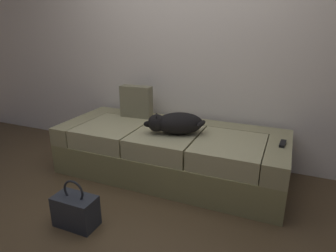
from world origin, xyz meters
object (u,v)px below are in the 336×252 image
Objects in this scene: tv_remote at (283,144)px; handbag at (76,210)px; dog_dark at (175,123)px; throw_pillow at (136,102)px; couch at (170,152)px.

tv_remote is 1.74m from handbag.
dog_dark is 0.68m from throw_pillow.
throw_pillow is at bearing 97.53° from handbag.
dog_dark is 3.73× the size of tv_remote.
tv_remote is at bearing 0.78° from couch.
dog_dark is at bearing 65.79° from handbag.
dog_dark reaches higher than handbag.
tv_remote is 1.55m from throw_pillow.
dog_dark is at bearing -44.26° from couch.
handbag is at bearing -82.47° from throw_pillow.
couch is at bearing -175.07° from tv_remote.
couch is at bearing 135.74° from dog_dark.
tv_remote reaches higher than couch.
handbag is (-0.33, -1.02, -0.11)m from couch.
couch reaches higher than handbag.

